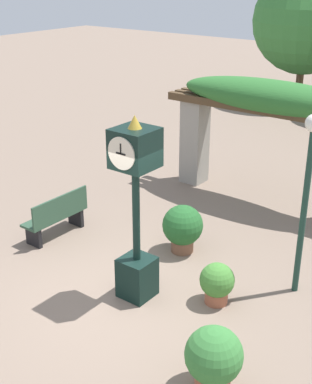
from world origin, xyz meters
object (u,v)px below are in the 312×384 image
(pedestal_clock, at_px, (136,207))
(park_bench, at_px, (57,216))
(potted_plant_near_right, at_px, (183,227))
(potted_plant_far_left, at_px, (214,358))
(lamp_post, at_px, (308,177))
(potted_plant_near_left, at_px, (217,282))

(pedestal_clock, xyz_separation_m, park_bench, (-2.56, 0.64, -1.14))
(potted_plant_near_right, relative_size, potted_plant_far_left, 1.03)
(potted_plant_near_right, height_order, lamp_post, lamp_post)
(potted_plant_far_left, bearing_deg, lamp_post, 92.04)
(potted_plant_near_left, relative_size, potted_plant_far_left, 0.77)
(lamp_post, bearing_deg, pedestal_clock, -139.50)
(potted_plant_far_left, relative_size, park_bench, 0.64)
(potted_plant_near_left, relative_size, park_bench, 0.49)
(potted_plant_near_right, height_order, potted_plant_far_left, potted_plant_near_right)
(potted_plant_near_left, height_order, lamp_post, lamp_post)
(potted_plant_near_left, xyz_separation_m, park_bench, (-3.69, 0.04, 0.06))
(pedestal_clock, distance_m, potted_plant_near_right, 1.97)
(park_bench, bearing_deg, potted_plant_near_left, 89.34)
(potted_plant_near_right, distance_m, potted_plant_far_left, 3.55)
(potted_plant_far_left, relative_size, lamp_post, 0.30)
(pedestal_clock, relative_size, potted_plant_near_left, 4.37)
(potted_plant_near_right, xyz_separation_m, potted_plant_far_left, (2.33, -2.68, -0.02))
(potted_plant_far_left, xyz_separation_m, lamp_post, (-0.10, 2.74, 1.53))
(potted_plant_near_left, distance_m, park_bench, 3.69)
(potted_plant_near_right, bearing_deg, potted_plant_near_left, -36.91)
(potted_plant_near_right, distance_m, park_bench, 2.52)
(potted_plant_near_left, height_order, park_bench, park_bench)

